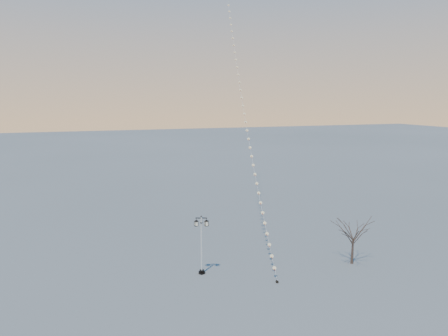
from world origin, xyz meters
name	(u,v)px	position (x,y,z in m)	size (l,w,h in m)	color
ground	(261,287)	(0.00, 0.00, 0.00)	(300.00, 300.00, 0.00)	slate
street_lamp	(202,242)	(-3.15, 3.42, 2.41)	(1.07, 0.60, 4.35)	black
bare_tree	(353,232)	(8.29, 1.36, 2.51)	(2.18, 2.18, 3.61)	#412F26
kite_train	(242,76)	(4.67, 15.53, 14.85)	(7.26, 31.12, 29.96)	black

